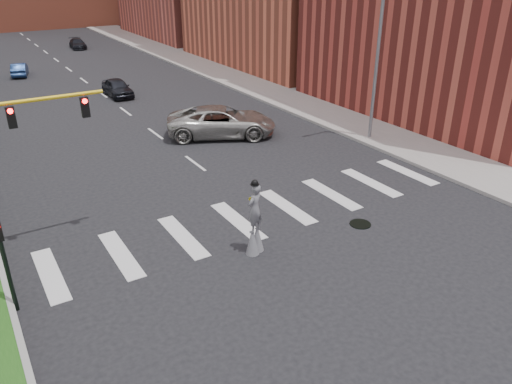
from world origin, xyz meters
name	(u,v)px	position (x,y,z in m)	size (l,w,h in m)	color
ground_plane	(275,223)	(0.00, 0.00, 0.00)	(160.00, 160.00, 0.00)	black
sidewalk_right	(239,78)	(12.50, 25.00, 0.09)	(5.00, 90.00, 0.18)	gray
manhole	(360,224)	(3.00, -2.00, 0.02)	(0.90, 0.90, 0.04)	black
streetlight	(376,60)	(10.90, 6.00, 4.90)	(2.05, 0.20, 9.00)	slate
secondary_signal	(5,259)	(-10.30, -0.50, 1.95)	(0.25, 0.21, 3.23)	black
stilt_performer	(255,223)	(-1.95, -1.50, 1.25)	(0.84, 0.72, 3.03)	black
suv_crossing	(222,122)	(3.47, 11.36, 0.94)	(3.12, 6.76, 1.88)	#ADABA4
car_near	(117,88)	(0.93, 24.67, 0.71)	(1.67, 4.14, 1.41)	black
car_mid	(20,69)	(-4.65, 37.17, 0.61)	(1.29, 3.71, 1.22)	navy
car_far	(78,44)	(3.99, 50.51, 0.59)	(1.64, 4.03, 1.17)	black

